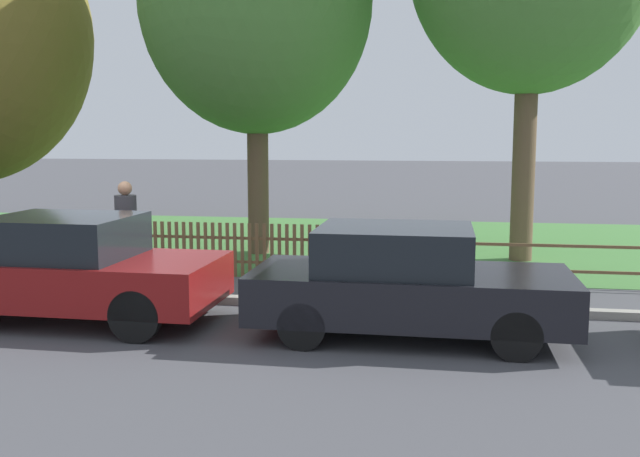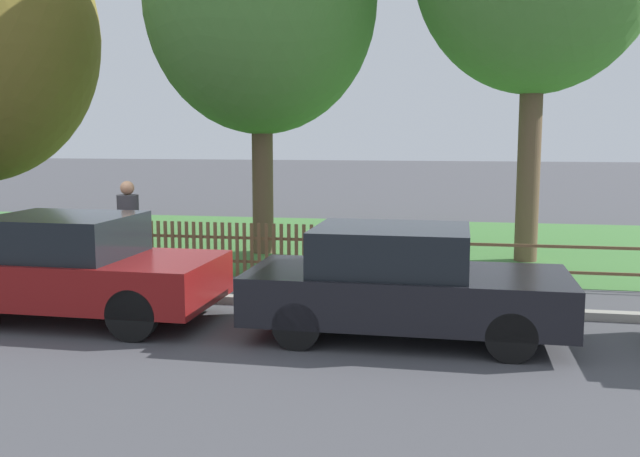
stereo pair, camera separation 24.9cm
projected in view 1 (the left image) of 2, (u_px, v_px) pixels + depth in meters
ground_plane at (100, 300)px, 11.07m from camera, size 120.00×120.00×0.00m
kerb_stone at (103, 295)px, 11.16m from camera, size 30.52×0.20×0.12m
grass_strip at (224, 239)px, 17.53m from camera, size 30.52×8.99×0.01m
park_fence at (152, 248)px, 13.08m from camera, size 30.52×0.05×0.98m
parked_car_black_saloon at (74, 268)px, 9.76m from camera, size 3.90×1.88×1.46m
parked_car_navy_estate at (406, 282)px, 9.02m from camera, size 4.01×1.81×1.41m
covered_motorcycle at (382, 251)px, 11.38m from camera, size 2.07×0.90×1.17m
tree_behind_motorcycle at (256, 0)px, 14.77m from camera, size 4.85×4.85×8.13m
pedestrian_near_fence at (126, 228)px, 11.92m from camera, size 0.41×0.38×1.79m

